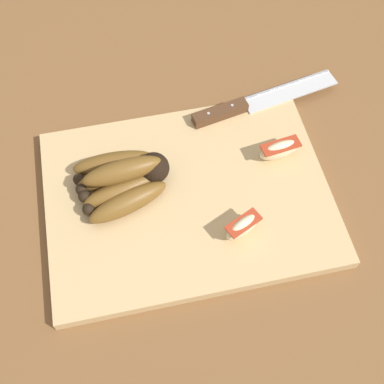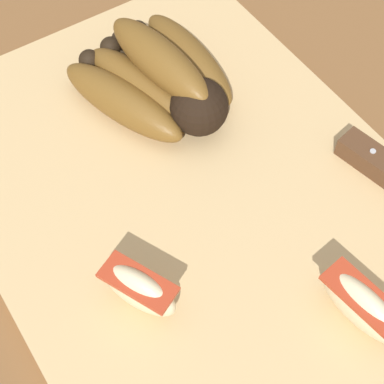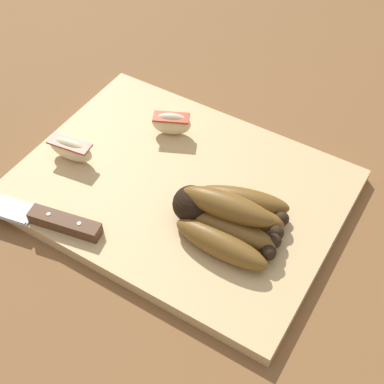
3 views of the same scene
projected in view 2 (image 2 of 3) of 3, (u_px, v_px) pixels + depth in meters
ground_plane at (194, 174)px, 0.54m from camera, size 6.00×6.00×0.00m
cutting_board at (188, 192)px, 0.51m from camera, size 0.45×0.34×0.02m
banana_bunch at (161, 79)px, 0.54m from camera, size 0.15×0.13×0.06m
apple_wedge_near at (362, 306)px, 0.43m from camera, size 0.07×0.03×0.04m
apple_wedge_middle at (139, 289)px, 0.43m from camera, size 0.06×0.05×0.04m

